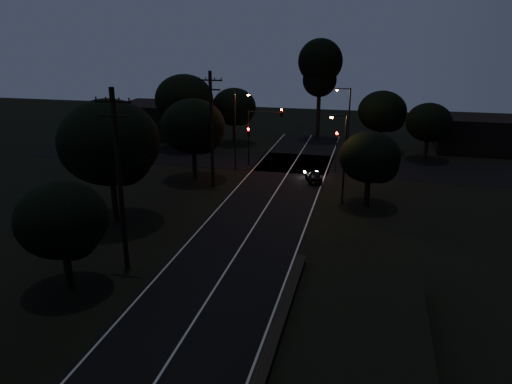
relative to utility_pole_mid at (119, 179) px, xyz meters
The scene contains 21 objects.
road_surface 18.13m from the utility_pole_mid, 69.58° to the left, with size 60.00×70.00×0.03m.
utility_pole_mid is the anchor object (origin of this frame).
utility_pole_far 17.00m from the utility_pole_mid, 90.00° to the left, with size 2.20×0.30×10.50m.
tree_left_b 3.95m from the utility_pole_mid, 120.47° to the right, with size 4.97×4.97×6.32m.
tree_left_c 8.06m from the utility_pole_mid, 121.75° to the left, with size 7.36×7.36×9.29m.
tree_left_d 19.03m from the utility_pole_mid, 96.90° to the left, with size 6.12×6.12×7.77m.
tree_far_nw 35.02m from the utility_pole_mid, 94.60° to the left, with size 5.49×5.49×6.95m.
tree_far_w 31.82m from the utility_pole_mid, 104.10° to the left, with size 6.95×6.95×8.87m.
tree_far_ne 38.07m from the utility_pole_mid, 66.46° to the left, with size 5.62×5.62×7.11m.
tree_far_e 37.78m from the utility_pole_mid, 57.69° to the left, with size 4.96×4.96×6.29m.
tree_right_a 20.63m from the utility_pole_mid, 46.43° to the left, with size 4.91×4.91×6.24m.
tall_pine 40.76m from the utility_pole_mid, 80.07° to the left, with size 5.63×5.63×12.80m.
building_left 39.72m from the utility_pole_mid, 110.73° to the left, with size 10.00×8.00×4.40m, color black.
building_right 46.19m from the utility_pole_mid, 55.62° to the left, with size 9.00×7.00×4.00m, color black.
signal_left 25.19m from the utility_pole_mid, 86.79° to the left, with size 0.28×0.35×4.10m.
signal_right 27.30m from the utility_pole_mid, 67.01° to the left, with size 0.28×0.35×4.10m.
signal_mast 25.22m from the utility_pole_mid, 82.96° to the left, with size 3.70×0.35×6.25m.
streetlight_a 23.04m from the utility_pole_mid, 88.27° to the left, with size 1.66×0.26×8.00m.
streetlight_b 31.15m from the utility_pole_mid, 68.70° to the left, with size 1.66×0.26×8.00m.
streetlight_c 19.15m from the utility_pole_mid, 51.74° to the left, with size 1.46×0.26×7.50m.
car 23.12m from the utility_pole_mid, 66.77° to the left, with size 1.28×3.18×1.08m, color black.
Camera 1 is at (8.08, -10.05, 14.13)m, focal length 35.00 mm.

